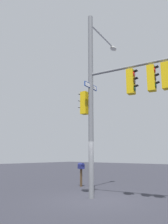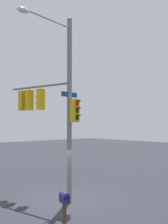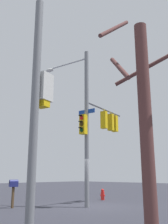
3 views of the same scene
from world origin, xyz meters
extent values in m
plane|color=#2E2E38|center=(0.00, 0.00, 0.00)|extent=(80.00, 80.00, 0.00)
cylinder|color=slate|center=(0.13, 0.44, 4.45)|extent=(0.24, 0.24, 8.90)
cylinder|color=silver|center=(1.57, 0.68, 8.47)|extent=(2.89, 0.58, 0.10)
ellipsoid|color=silver|center=(3.01, 0.93, 8.39)|extent=(0.65, 0.45, 0.20)
cylinder|color=slate|center=(0.49, -1.67, 5.74)|extent=(0.83, 4.24, 0.12)
cube|color=gold|center=(0.47, -1.54, 5.04)|extent=(0.41, 0.36, 1.10)
cylinder|color=red|center=(0.50, -1.70, 5.38)|extent=(0.22, 0.07, 0.22)
cube|color=black|center=(0.51, -1.78, 5.50)|extent=(0.23, 0.20, 0.06)
cylinder|color=#352504|center=(0.50, -1.70, 5.04)|extent=(0.22, 0.07, 0.22)
cube|color=black|center=(0.51, -1.78, 5.16)|extent=(0.23, 0.20, 0.06)
cylinder|color=black|center=(0.50, -1.70, 4.70)|extent=(0.22, 0.07, 0.22)
cube|color=black|center=(0.51, -1.78, 4.82)|extent=(0.23, 0.20, 0.06)
cylinder|color=slate|center=(0.47, -1.54, 5.66)|extent=(0.04, 0.04, 0.15)
cube|color=gold|center=(0.62, -2.42, 5.04)|extent=(0.42, 0.37, 1.10)
cylinder|color=red|center=(0.65, -2.58, 5.38)|extent=(0.22, 0.08, 0.22)
cube|color=black|center=(0.67, -2.66, 5.50)|extent=(0.24, 0.20, 0.06)
cylinder|color=#352504|center=(0.65, -2.58, 5.04)|extent=(0.22, 0.08, 0.22)
cube|color=black|center=(0.67, -2.66, 5.16)|extent=(0.24, 0.20, 0.06)
cylinder|color=black|center=(0.65, -2.58, 4.70)|extent=(0.22, 0.08, 0.22)
cube|color=black|center=(0.67, -2.66, 4.82)|extent=(0.24, 0.20, 0.06)
cylinder|color=slate|center=(0.62, -2.42, 5.66)|extent=(0.04, 0.04, 0.15)
cube|color=gold|center=(0.72, -3.01, 5.04)|extent=(0.39, 0.33, 1.10)
cylinder|color=red|center=(0.73, -3.17, 5.38)|extent=(0.22, 0.05, 0.22)
cube|color=black|center=(0.74, -3.24, 5.50)|extent=(0.22, 0.18, 0.06)
cylinder|color=#352504|center=(0.73, -3.17, 5.04)|extent=(0.22, 0.05, 0.22)
cube|color=black|center=(0.74, -3.24, 5.16)|extent=(0.22, 0.18, 0.06)
cylinder|color=black|center=(0.73, -3.17, 4.70)|extent=(0.22, 0.05, 0.22)
cube|color=black|center=(0.74, -3.24, 4.82)|extent=(0.22, 0.18, 0.06)
cylinder|color=slate|center=(0.72, -3.01, 5.66)|extent=(0.04, 0.04, 0.15)
cube|color=gold|center=(0.08, 0.78, 4.37)|extent=(0.39, 0.34, 1.10)
cylinder|color=red|center=(0.06, 0.94, 4.71)|extent=(0.22, 0.06, 0.22)
cube|color=black|center=(0.05, 1.02, 4.83)|extent=(0.23, 0.19, 0.06)
cylinder|color=#352504|center=(0.06, 0.94, 4.37)|extent=(0.22, 0.06, 0.22)
cube|color=black|center=(0.05, 1.02, 4.49)|extent=(0.23, 0.19, 0.06)
cylinder|color=black|center=(0.06, 0.94, 4.03)|extent=(0.22, 0.06, 0.22)
cube|color=black|center=(0.05, 1.02, 4.15)|extent=(0.23, 0.19, 0.06)
cube|color=navy|center=(0.13, 0.44, 5.17)|extent=(1.09, 0.17, 0.24)
cube|color=white|center=(0.14, 0.42, 5.17)|extent=(0.99, 0.14, 0.18)
cylinder|color=slate|center=(-3.41, 6.55, 3.59)|extent=(0.25, 0.25, 7.19)
cube|color=silver|center=(-3.33, 6.18, 4.33)|extent=(0.50, 0.57, 0.90)
cube|color=gold|center=(-3.33, 6.21, 4.22)|extent=(0.42, 0.37, 1.10)
cylinder|color=red|center=(-3.30, 6.05, 4.56)|extent=(0.22, 0.08, 0.22)
cube|color=black|center=(-3.28, 5.98, 4.68)|extent=(0.24, 0.20, 0.06)
cylinder|color=#352504|center=(-3.30, 6.05, 4.22)|extent=(0.22, 0.08, 0.22)
cube|color=black|center=(-3.28, 5.98, 4.34)|extent=(0.24, 0.20, 0.06)
cylinder|color=black|center=(-3.30, 6.05, 3.88)|extent=(0.22, 0.08, 0.22)
cube|color=black|center=(-3.28, 5.98, 4.00)|extent=(0.24, 0.20, 0.06)
cylinder|color=red|center=(2.09, -3.26, 0.28)|extent=(0.24, 0.24, 0.55)
sphere|color=red|center=(2.09, -3.26, 0.63)|extent=(0.20, 0.20, 0.20)
cylinder|color=red|center=(1.95, -3.26, 0.30)|extent=(0.10, 0.09, 0.09)
cylinder|color=red|center=(2.23, -3.26, 0.30)|extent=(0.10, 0.09, 0.09)
cube|color=#4C3823|center=(2.71, 3.30, 0.53)|extent=(0.10, 0.10, 1.05)
cube|color=navy|center=(2.71, 3.30, 1.17)|extent=(0.36, 0.49, 0.24)
cylinder|color=navy|center=(2.71, 3.30, 1.29)|extent=(0.36, 0.49, 0.24)
cylinder|color=brown|center=(-6.83, 6.18, 2.49)|extent=(0.27, 0.27, 4.99)
cylinder|color=brown|center=(-6.52, 6.60, 3.91)|extent=(0.95, 0.75, 0.95)
cylinder|color=brown|center=(-6.17, 6.25, 5.17)|extent=(0.25, 1.39, 1.11)
cylinder|color=brown|center=(-6.50, 5.56, 4.19)|extent=(1.31, 0.76, 0.74)
camera|label=1|loc=(-8.02, -6.07, 1.88)|focal=35.96mm
camera|label=2|loc=(8.74, 10.83, 3.77)|focal=44.56mm
camera|label=3|loc=(-9.48, 10.86, 1.65)|focal=41.04mm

